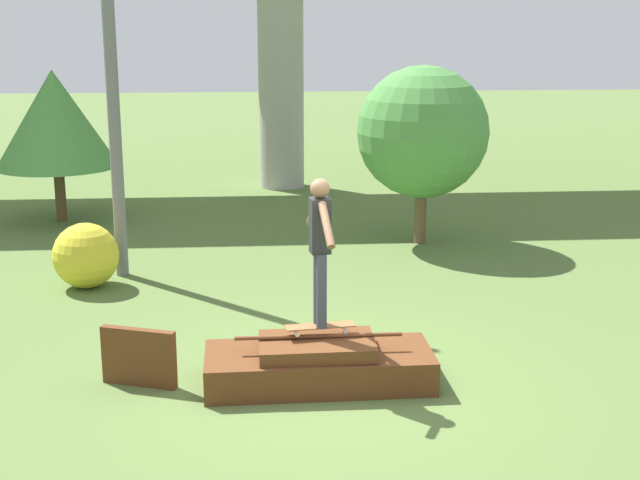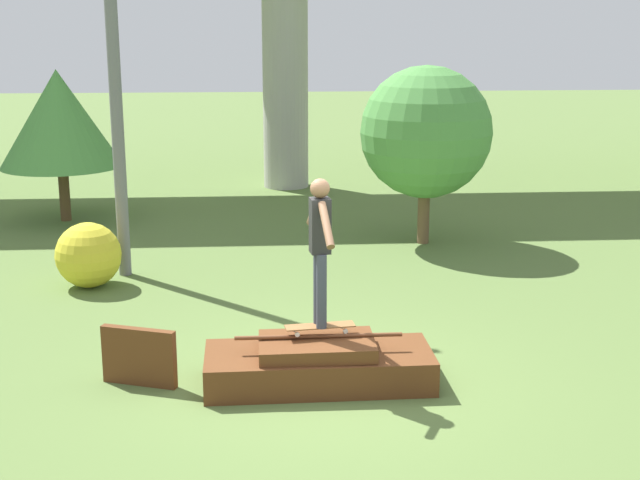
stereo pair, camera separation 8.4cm
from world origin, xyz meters
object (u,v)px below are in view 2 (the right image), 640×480
object	(u,v)px
tree_behind_left	(426,132)
bush_yellow_flowering	(88,255)
tree_behind_right	(59,119)
skater	(320,241)
utility_pole	(111,14)
skateboard	(320,326)

from	to	relation	value
tree_behind_left	bush_yellow_flowering	size ratio (longest dim) A/B	3.20
tree_behind_right	skater	bearing A→B (deg)	-61.63
skater	utility_pole	size ratio (longest dim) A/B	0.21
tree_behind_right	utility_pole	bearing A→B (deg)	-66.23
bush_yellow_flowering	tree_behind_left	bearing A→B (deg)	22.64
skateboard	bush_yellow_flowering	world-z (taller)	bush_yellow_flowering
skateboard	tree_behind_left	bearing A→B (deg)	69.62
tree_behind_right	bush_yellow_flowering	world-z (taller)	tree_behind_right
skateboard	utility_pole	xyz separation A→B (m)	(-2.91, 4.63, 3.49)
skater	tree_behind_left	bearing A→B (deg)	69.62
skater	tree_behind_right	size ratio (longest dim) A/B	0.55
skater	utility_pole	distance (m)	6.00
skateboard	utility_pole	size ratio (longest dim) A/B	0.10
skater	tree_behind_left	distance (m)	6.80
skater	bush_yellow_flowering	world-z (taller)	skater
skateboard	utility_pole	bearing A→B (deg)	122.14
tree_behind_left	skateboard	bearing A→B (deg)	-110.38
tree_behind_right	bush_yellow_flowering	bearing A→B (deg)	-74.16
tree_behind_left	tree_behind_right	size ratio (longest dim) A/B	1.06
utility_pole	tree_behind_right	distance (m)	4.93
skater	utility_pole	xyz separation A→B (m)	(-2.91, 4.63, 2.47)
skateboard	tree_behind_right	world-z (taller)	tree_behind_right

